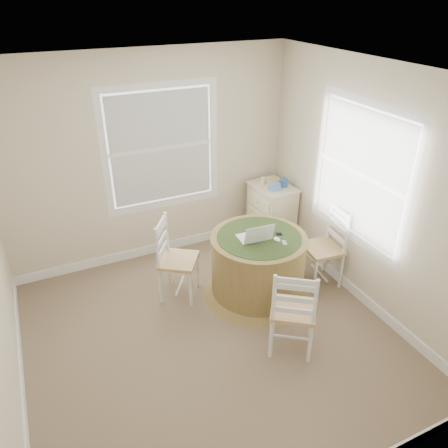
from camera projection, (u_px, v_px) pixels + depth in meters
room at (218, 215)px, 4.07m from camera, size 3.64×3.64×2.64m
round_table at (258, 263)px, 4.93m from camera, size 1.25×1.25×0.77m
chair_left at (178, 260)px, 4.89m from camera, size 0.57×0.57×0.95m
chair_near at (293, 309)px, 4.15m from camera, size 0.57×0.57×0.95m
chair_right at (322, 248)px, 5.11m from camera, size 0.44×0.46×0.95m
laptop at (255, 236)px, 4.71m from camera, size 0.35×0.31×0.23m
mouse at (277, 239)px, 4.70m from camera, size 0.09×0.11×0.03m
phone at (284, 243)px, 4.65m from camera, size 0.07×0.10×0.02m
keys at (279, 234)px, 4.80m from camera, size 0.07×0.07×0.02m
corner_chest at (271, 214)px, 5.99m from camera, size 0.52×0.66×0.84m
tissue_box at (275, 187)px, 5.63m from camera, size 0.13×0.13×0.10m
box_yellow at (273, 182)px, 5.82m from camera, size 0.16×0.11×0.06m
box_blue at (285, 182)px, 5.73m from camera, size 0.08×0.08×0.12m
cup_cream at (262, 180)px, 5.83m from camera, size 0.07×0.07×0.09m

